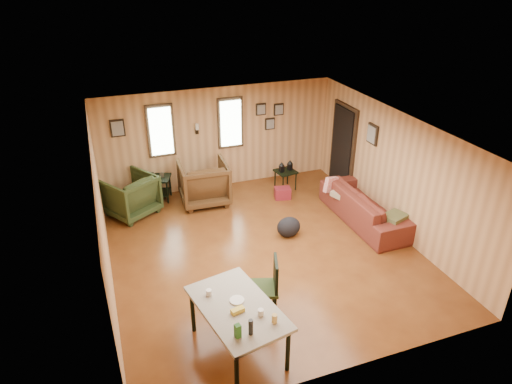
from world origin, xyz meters
TOP-DOWN VIEW (x-y plane):
  - room at (0.17, 0.27)m, footprint 5.54×6.04m
  - sofa at (2.41, 0.32)m, footprint 0.72×2.38m
  - recliner_brown at (-0.56, 2.27)m, footprint 1.08×1.02m
  - recliner_green at (-2.16, 2.28)m, footprint 1.28×1.26m
  - end_table at (-1.50, 2.74)m, footprint 0.67×0.64m
  - side_table at (1.42, 2.27)m, footprint 0.51×0.51m
  - cooler at (1.17, 1.84)m, footprint 0.41×0.33m
  - backpack at (0.65, 0.31)m, footprint 0.49×0.37m
  - sofa_pillows at (2.26, 0.21)m, footprint 1.02×1.89m
  - dining_table at (-1.19, -2.19)m, footprint 1.19×1.66m
  - dining_chair at (-0.54, -1.62)m, footprint 0.56×0.56m

SIDE VIEW (x-z plane):
  - cooler at x=1.17m, z-range 0.00..0.26m
  - backpack at x=0.65m, z-range 0.00..0.41m
  - end_table at x=-1.50m, z-range 0.04..0.72m
  - sofa at x=2.41m, z-range 0.00..0.93m
  - side_table at x=1.42m, z-range 0.13..0.84m
  - recliner_green at x=-2.16m, z-range 0.00..0.98m
  - sofa_pillows at x=2.26m, z-range 0.31..0.70m
  - recliner_brown at x=-0.56m, z-range 0.00..1.06m
  - dining_chair at x=-0.54m, z-range 0.06..1.05m
  - dining_table at x=-1.19m, z-range 0.21..1.20m
  - room at x=0.17m, z-range -0.02..2.43m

